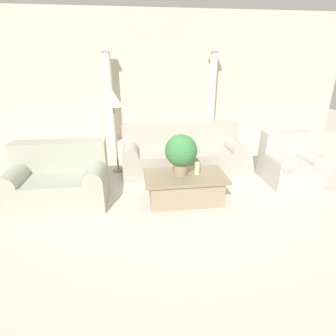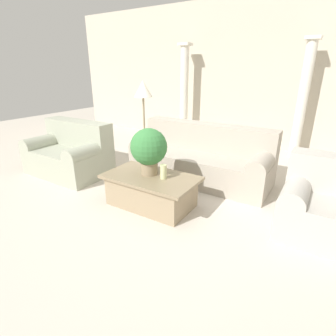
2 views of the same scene
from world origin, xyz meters
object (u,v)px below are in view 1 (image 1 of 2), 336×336
object	(u,v)px
floor_lamp	(113,103)
armchair	(289,162)
coffee_table	(185,187)
loveseat	(59,179)
potted_plant	(181,152)
sofa_long	(182,153)

from	to	relation	value
floor_lamp	armchair	size ratio (longest dim) A/B	1.80
floor_lamp	armchair	distance (m)	3.30
armchair	coffee_table	bearing A→B (deg)	-166.29
loveseat	potted_plant	size ratio (longest dim) A/B	2.27
sofa_long	potted_plant	bearing A→B (deg)	-101.28
potted_plant	floor_lamp	size ratio (longest dim) A/B	0.40
coffee_table	potted_plant	distance (m)	0.57
sofa_long	armchair	bearing A→B (deg)	-21.66
coffee_table	floor_lamp	bearing A→B (deg)	129.35
potted_plant	armchair	world-z (taller)	potted_plant
sofa_long	loveseat	xyz separation A→B (m)	(-2.05, -0.96, 0.01)
coffee_table	floor_lamp	xyz separation A→B (m)	(-1.08, 1.32, 1.10)
coffee_table	floor_lamp	distance (m)	2.03
sofa_long	potted_plant	world-z (taller)	potted_plant
loveseat	floor_lamp	size ratio (longest dim) A/B	0.91
loveseat	coffee_table	distance (m)	1.91
sofa_long	coffee_table	xyz separation A→B (m)	(-0.17, -1.19, -0.14)
loveseat	armchair	bearing A→B (deg)	3.69
sofa_long	floor_lamp	size ratio (longest dim) A/B	1.46
armchair	sofa_long	bearing A→B (deg)	158.34
coffee_table	loveseat	bearing A→B (deg)	173.02
potted_plant	coffee_table	bearing A→B (deg)	-42.38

